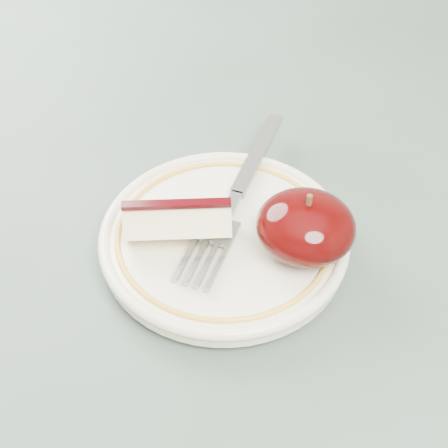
% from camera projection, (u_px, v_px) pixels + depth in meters
% --- Properties ---
extents(table, '(0.90, 0.90, 0.75)m').
position_uv_depth(table, '(174.00, 313.00, 0.53)').
color(table, brown).
rests_on(table, ground).
extents(plate, '(0.18, 0.18, 0.02)m').
position_uv_depth(plate, '(224.00, 237.00, 0.46)').
color(plate, beige).
rests_on(plate, table).
extents(apple_half, '(0.07, 0.07, 0.05)m').
position_uv_depth(apple_half, '(306.00, 227.00, 0.43)').
color(apple_half, black).
rests_on(apple_half, plate).
extents(apple_wedge, '(0.08, 0.05, 0.04)m').
position_uv_depth(apple_wedge, '(178.00, 222.00, 0.44)').
color(apple_wedge, '#F5E7B5').
rests_on(apple_wedge, plate).
extents(fork, '(0.05, 0.20, 0.00)m').
position_uv_depth(fork, '(237.00, 195.00, 0.48)').
color(fork, gray).
rests_on(fork, plate).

